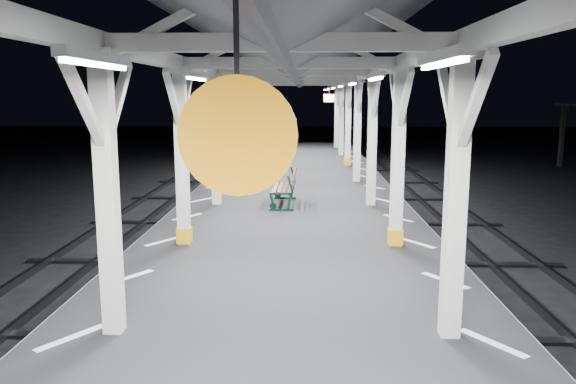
{
  "coord_description": "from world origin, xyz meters",
  "views": [
    {
      "loc": [
        0.27,
        -8.32,
        3.82
      ],
      "look_at": [
        0.01,
        0.98,
        2.2
      ],
      "focal_mm": 35.0,
      "sensor_mm": 36.0,
      "label": 1
    }
  ],
  "objects": [
    {
      "name": "bench_mid",
      "position": [
        -0.16,
        5.93,
        1.48
      ],
      "size": [
        0.66,
        1.68,
        0.9
      ],
      "rotation": [
        0.0,
        0.0,
        -0.02
      ],
      "color": "black",
      "rests_on": "platform"
    },
    {
      "name": "canopy",
      "position": [
        0.0,
        -0.02,
        4.56
      ],
      "size": [
        5.4,
        49.0,
        4.65
      ],
      "color": "silver",
      "rests_on": "platform"
    },
    {
      "name": "hazard_stripes_left",
      "position": [
        -2.45,
        0.0,
        1.0
      ],
      "size": [
        1.0,
        48.0,
        0.01
      ],
      "primitive_type": "cube",
      "color": "silver",
      "rests_on": "platform"
    },
    {
      "name": "platform",
      "position": [
        0.0,
        0.0,
        0.5
      ],
      "size": [
        6.0,
        50.0,
        1.0
      ],
      "primitive_type": "cube",
      "color": "black",
      "rests_on": "ground"
    },
    {
      "name": "ground",
      "position": [
        0.0,
        0.0,
        0.0
      ],
      "size": [
        120.0,
        120.0,
        0.0
      ],
      "primitive_type": "plane",
      "color": "black",
      "rests_on": "ground"
    },
    {
      "name": "hazard_stripes_right",
      "position": [
        2.45,
        0.0,
        1.0
      ],
      "size": [
        1.0,
        48.0,
        0.01
      ],
      "primitive_type": "cube",
      "color": "silver",
      "rests_on": "platform"
    }
  ]
}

